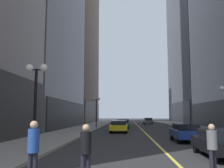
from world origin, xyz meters
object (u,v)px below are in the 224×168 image
object	(u,v)px
pedestrian_in_black_coat	(86,148)
pedestrian_in_blue_hoodie	(33,146)
car_green	(123,124)
car_black	(221,142)
street_lamp_left_far	(96,106)
car_yellow	(119,126)
car_blue	(185,132)
car_maroon	(124,122)
car_grey	(148,121)
street_lamp_left_near	(36,88)
pedestrian_in_grey_suit	(212,145)

from	to	relation	value
pedestrian_in_black_coat	pedestrian_in_blue_hoodie	distance (m)	1.55
car_green	pedestrian_in_black_coat	bearing A→B (deg)	-91.24
car_black	street_lamp_left_far	distance (m)	25.72
car_yellow	pedestrian_in_black_coat	world-z (taller)	pedestrian_in_black_coat
car_blue	pedestrian_in_blue_hoodie	distance (m)	13.89
car_maroon	pedestrian_in_black_coat	size ratio (longest dim) A/B	2.78
car_grey	street_lamp_left_far	bearing A→B (deg)	-115.17
car_green	pedestrian_in_blue_hoodie	world-z (taller)	pedestrian_in_blue_hoodie
car_blue	car_grey	distance (m)	35.88
pedestrian_in_blue_hoodie	street_lamp_left_near	bearing A→B (deg)	110.01
car_black	car_grey	distance (m)	42.97
pedestrian_in_grey_suit	street_lamp_left_far	bearing A→B (deg)	104.82
car_grey	pedestrian_in_black_coat	bearing A→B (deg)	-96.91
car_yellow	street_lamp_left_far	distance (m)	8.54
car_yellow	pedestrian_in_blue_hoodie	bearing A→B (deg)	-94.99
car_blue	street_lamp_left_far	world-z (taller)	street_lamp_left_far
car_maroon	street_lamp_left_far	xyz separation A→B (m)	(-3.93, -8.35, 2.54)
car_green	car_maroon	world-z (taller)	same
car_green	pedestrian_in_grey_suit	xyz separation A→B (m)	(3.50, -28.15, 0.25)
car_black	street_lamp_left_far	xyz separation A→B (m)	(-8.73, 24.05, 2.54)
car_black	street_lamp_left_near	size ratio (longest dim) A/B	0.94
street_lamp_left_near	car_maroon	bearing A→B (deg)	83.19
street_lamp_left_near	street_lamp_left_far	size ratio (longest dim) A/B	1.00
car_black	pedestrian_in_grey_suit	world-z (taller)	pedestrian_in_grey_suit
car_maroon	pedestrian_in_black_coat	world-z (taller)	pedestrian_in_black_coat
street_lamp_left_far	car_green	bearing A→B (deg)	11.15
car_maroon	street_lamp_left_far	bearing A→B (deg)	-115.18
car_yellow	car_green	bearing A→B (deg)	87.97
pedestrian_in_grey_suit	car_green	bearing A→B (deg)	97.08
car_green	pedestrian_in_blue_hoodie	xyz separation A→B (m)	(-2.17, -29.63, 0.34)
pedestrian_in_black_coat	street_lamp_left_near	bearing A→B (deg)	126.94
car_green	pedestrian_in_black_coat	xyz separation A→B (m)	(-0.64, -29.41, 0.27)
car_yellow	car_maroon	world-z (taller)	same
car_blue	pedestrian_in_blue_hoodie	world-z (taller)	pedestrian_in_blue_hoodie
car_blue	street_lamp_left_near	distance (m)	11.81
car_black	pedestrian_in_black_coat	distance (m)	7.27
car_blue	car_grey	bearing A→B (deg)	89.72
car_black	car_blue	size ratio (longest dim) A/B	0.97
car_grey	pedestrian_in_grey_suit	size ratio (longest dim) A/B	2.60
pedestrian_in_blue_hoodie	pedestrian_in_grey_suit	size ratio (longest dim) A/B	1.08
pedestrian_in_black_coat	street_lamp_left_near	distance (m)	5.67
car_black	street_lamp_left_far	bearing A→B (deg)	109.96
pedestrian_in_grey_suit	street_lamp_left_far	distance (m)	28.45
car_black	pedestrian_in_blue_hoodie	xyz separation A→B (m)	(-7.14, -4.84, 0.34)
pedestrian_in_blue_hoodie	pedestrian_in_grey_suit	bearing A→B (deg)	14.60
car_green	pedestrian_in_grey_suit	world-z (taller)	pedestrian_in_grey_suit
car_black	car_blue	distance (m)	7.09
street_lamp_left_near	pedestrian_in_grey_suit	bearing A→B (deg)	-21.75
car_black	car_yellow	xyz separation A→B (m)	(-5.26, 16.68, 0.00)
car_black	car_maroon	bearing A→B (deg)	98.44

